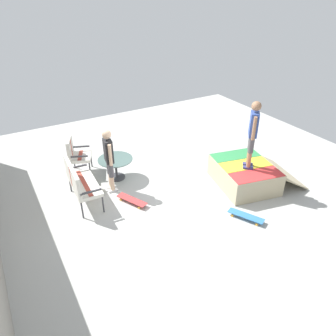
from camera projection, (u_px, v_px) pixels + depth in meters
ground_plane at (175, 197)px, 7.86m from camera, size 12.00×12.00×0.10m
skate_ramp at (245, 174)px, 8.14m from camera, size 1.96×2.35×0.59m
patio_bench at (79, 181)px, 7.28m from camera, size 1.28×0.61×1.02m
patio_chair_near_house at (75, 153)px, 8.48m from camera, size 0.78×0.74×1.02m
patio_table at (116, 164)px, 8.35m from camera, size 0.90×0.90×0.57m
person_watching at (109, 157)px, 7.59m from camera, size 0.48×0.28×1.62m
person_skater at (253, 131)px, 7.38m from camera, size 0.39×0.36×1.66m
skateboard_by_bench at (132, 200)px, 7.53m from camera, size 0.81×0.52×0.10m
skateboard_spare at (246, 216)px, 7.02m from camera, size 0.80×0.54×0.10m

